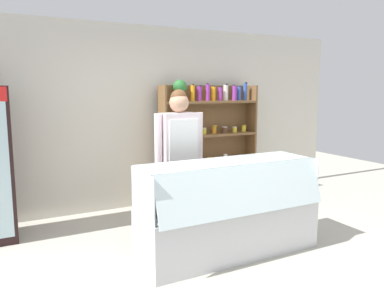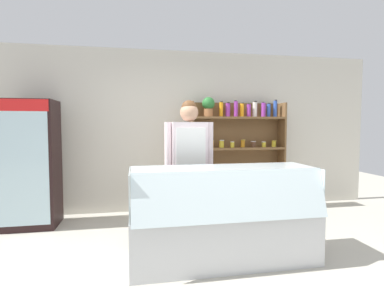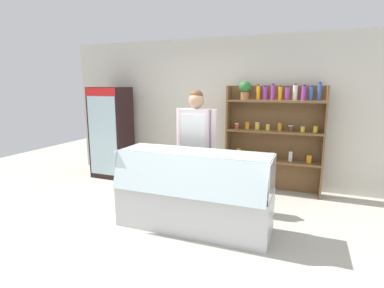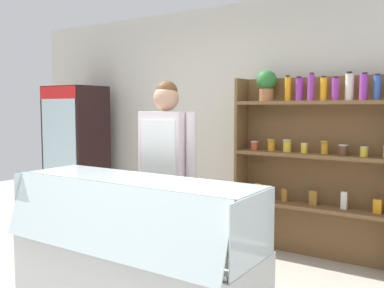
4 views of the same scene
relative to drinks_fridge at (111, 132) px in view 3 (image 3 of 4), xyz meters
name	(u,v)px [view 3 (image 3 of 4)]	position (x,y,z in m)	size (l,w,h in m)	color
ground_plane	(188,230)	(2.34, -1.68, -0.90)	(12.00, 12.00, 0.00)	#B7B2A3
back_wall	(232,112)	(2.34, 0.54, 0.45)	(6.80, 0.10, 2.70)	beige
drinks_fridge	(111,132)	(0.00, 0.00, 0.00)	(0.71, 0.58, 1.80)	black
shelving_unit	(273,131)	(3.13, 0.25, 0.17)	(1.61, 0.29, 1.91)	brown
deli_display_case	(193,204)	(2.37, -1.57, -0.59)	(1.96, 0.72, 1.01)	silver
shop_clerk	(196,138)	(2.14, -0.84, 0.15)	(0.63, 0.25, 1.77)	#4C4233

